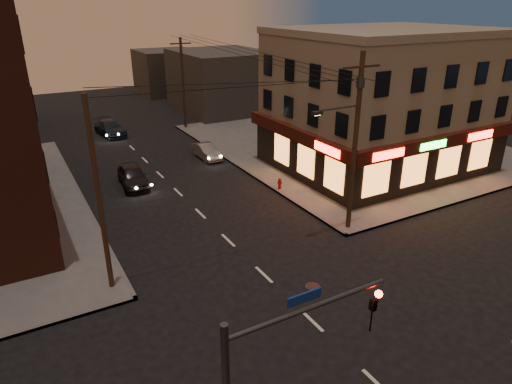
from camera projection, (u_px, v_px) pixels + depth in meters
ground at (312, 321)px, 19.28m from camera, size 120.00×120.00×0.00m
sidewalk_ne at (349, 144)px, 42.64m from camera, size 24.00×28.00×0.15m
pizza_building at (381, 100)px, 35.18m from camera, size 15.85×12.85×10.50m
bg_building_ne_a at (222, 81)px, 54.75m from camera, size 10.00×12.00×7.00m
bg_building_ne_b at (168, 72)px, 65.28m from camera, size 8.00×8.00×6.00m
utility_pole_main at (354, 135)px, 24.72m from camera, size 4.20×0.44×10.00m
utility_pole_far at (183, 84)px, 46.23m from camera, size 0.26×0.26×9.00m
utility_pole_west at (99, 198)px, 19.62m from camera, size 0.24×0.24×9.00m
sedan_near at (133, 176)px, 33.01m from camera, size 2.16×4.56×1.51m
sedan_mid at (206, 151)px, 38.77m from camera, size 1.43×3.83×1.25m
sedan_far at (110, 128)px, 45.41m from camera, size 2.62×5.13×1.43m
fire_hydrant at (280, 183)px, 32.18m from camera, size 0.37×0.37×0.80m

